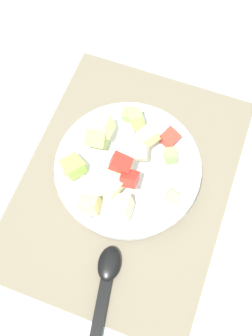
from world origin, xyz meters
TOP-DOWN VIEW (x-y plane):
  - ground_plane at (0.00, 0.00)m, footprint 2.40×2.40m
  - placemat at (0.00, 0.00)m, footprint 0.46×0.35m
  - salad_bowl at (-0.01, -0.00)m, footprint 0.24×0.24m
  - serving_spoon at (0.20, 0.03)m, footprint 0.24×0.07m

SIDE VIEW (x-z plane):
  - ground_plane at x=0.00m, z-range 0.00..0.00m
  - placemat at x=0.00m, z-range 0.00..0.01m
  - serving_spoon at x=0.20m, z-range 0.00..0.02m
  - salad_bowl at x=-0.01m, z-range -0.01..0.10m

